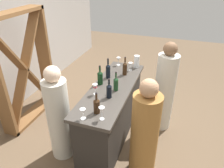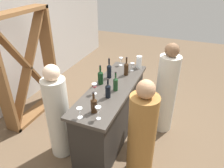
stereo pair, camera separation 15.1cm
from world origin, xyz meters
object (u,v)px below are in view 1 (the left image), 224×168
at_px(wine_bottle_rightmost_near_black, 108,71).
at_px(wine_glass_near_right, 83,112).
at_px(wine_glass_far_center, 95,87).
at_px(person_center_guest, 164,91).
at_px(wine_glass_near_center, 130,65).
at_px(wine_rack, 24,69).
at_px(wine_glass_near_left, 102,111).
at_px(person_left_guest, 145,134).
at_px(wine_bottle_leftmost_amber_brown, 97,105).
at_px(wine_bottle_second_left_near_black, 109,90).
at_px(water_pitcher, 137,61).
at_px(wine_bottle_far_right_amber_brown, 125,68).
at_px(person_right_guest, 59,117).
at_px(wine_bottle_second_right_dark_green, 100,77).
at_px(wine_glass_far_left, 118,59).
at_px(wine_bottle_center_olive_green, 116,83).

height_order(wine_bottle_rightmost_near_black, wine_glass_near_right, wine_bottle_rightmost_near_black).
bearing_deg(wine_glass_far_center, person_center_guest, -47.80).
bearing_deg(wine_glass_near_center, wine_glass_near_right, 172.92).
bearing_deg(wine_glass_near_right, wine_glass_near_center, -7.08).
relative_size(wine_rack, wine_glass_far_center, 12.04).
distance_m(wine_rack, wine_glass_near_left, 1.97).
bearing_deg(wine_rack, wine_glass_near_center, -70.98).
bearing_deg(wine_glass_near_center, wine_rack, 109.02).
height_order(person_left_guest, person_center_guest, person_center_guest).
height_order(wine_bottle_leftmost_amber_brown, wine_bottle_second_left_near_black, wine_bottle_second_left_near_black).
height_order(wine_glass_near_left, water_pitcher, water_pitcher).
xyz_separation_m(wine_bottle_far_right_amber_brown, water_pitcher, (0.35, -0.12, -0.01)).
relative_size(person_left_guest, person_right_guest, 0.99).
bearing_deg(wine_bottle_leftmost_amber_brown, person_left_guest, -78.01).
xyz_separation_m(wine_bottle_far_right_amber_brown, person_center_guest, (0.08, -0.68, -0.35)).
bearing_deg(wine_bottle_far_right_amber_brown, wine_bottle_rightmost_near_black, 131.44).
distance_m(wine_bottle_rightmost_near_black, wine_bottle_far_right_amber_brown, 0.30).
xyz_separation_m(wine_bottle_rightmost_near_black, wine_bottle_far_right_amber_brown, (0.20, -0.22, -0.01)).
xyz_separation_m(wine_bottle_second_right_dark_green, wine_glass_far_left, (0.77, -0.05, -0.01)).
relative_size(wine_glass_near_left, person_center_guest, 0.11).
relative_size(person_center_guest, person_right_guest, 1.06).
bearing_deg(wine_glass_near_right, person_left_guest, -67.44).
distance_m(wine_bottle_center_olive_green, water_pitcher, 0.89).
bearing_deg(wine_bottle_leftmost_amber_brown, wine_bottle_rightmost_near_black, 11.50).
relative_size(wine_bottle_leftmost_amber_brown, person_center_guest, 0.18).
xyz_separation_m(wine_bottle_second_left_near_black, wine_bottle_center_olive_green, (0.21, -0.03, 0.00)).
distance_m(wine_bottle_rightmost_near_black, wine_glass_far_left, 0.53).
xyz_separation_m(wine_glass_far_left, water_pitcher, (0.02, -0.33, -0.00)).
bearing_deg(person_center_guest, wine_rack, 33.34).
bearing_deg(wine_bottle_far_right_amber_brown, wine_glass_near_left, -176.65).
distance_m(wine_glass_near_left, wine_glass_near_right, 0.22).
bearing_deg(wine_bottle_rightmost_near_black, wine_bottle_far_right_amber_brown, -48.56).
relative_size(wine_bottle_second_left_near_black, wine_glass_near_left, 1.70).
distance_m(wine_rack, wine_glass_near_right, 1.81).
bearing_deg(person_center_guest, wine_bottle_second_right_dark_green, 50.41).
height_order(wine_bottle_second_left_near_black, wine_bottle_rightmost_near_black, wine_bottle_rightmost_near_black).
bearing_deg(water_pitcher, person_left_guest, -161.78).
bearing_deg(wine_bottle_second_right_dark_green, wine_bottle_far_right_amber_brown, -31.53).
bearing_deg(person_right_guest, wine_glass_near_left, 8.87).
distance_m(wine_bottle_leftmost_amber_brown, water_pitcher, 1.49).
bearing_deg(person_center_guest, person_right_guest, 62.65).
xyz_separation_m(wine_glass_near_left, wine_glass_near_center, (1.42, 0.03, -0.02)).
height_order(wine_bottle_leftmost_amber_brown, wine_glass_near_right, wine_bottle_leftmost_amber_brown).
bearing_deg(wine_glass_near_right, person_right_guest, 66.86).
bearing_deg(wine_glass_far_center, wine_glass_near_center, -15.89).
distance_m(wine_rack, wine_glass_far_center, 1.53).
distance_m(wine_bottle_leftmost_amber_brown, wine_bottle_far_right_amber_brown, 1.13).
relative_size(wine_bottle_rightmost_near_black, wine_glass_far_center, 2.07).
bearing_deg(wine_bottle_second_right_dark_green, wine_rack, 89.00).
height_order(wine_glass_near_right, person_center_guest, person_center_guest).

